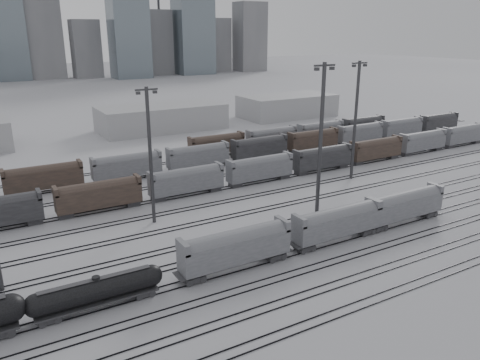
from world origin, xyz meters
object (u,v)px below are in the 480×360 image
hopper_car_b (337,221)px  hopper_car_c (405,204)px  tank_car_b (97,291)px  hopper_car_a (236,246)px  light_mast_c (321,137)px

hopper_car_b → hopper_car_c: hopper_car_c is taller
hopper_car_b → hopper_car_c: bearing=0.0°
hopper_car_c → tank_car_b: bearing=180.0°
hopper_car_a → hopper_car_b: (17.79, 0.00, -0.15)m
hopper_car_b → light_mast_c: light_mast_c is taller
tank_car_b → hopper_car_b: size_ratio=1.04×
tank_car_b → hopper_car_a: hopper_car_a is taller
tank_car_b → light_mast_c: size_ratio=0.61×
hopper_car_a → light_mast_c: bearing=25.1°
hopper_car_a → hopper_car_c: size_ratio=1.04×
hopper_car_c → light_mast_c: light_mast_c is taller
tank_car_b → light_mast_c: (41.08, 10.57, 11.66)m
light_mast_c → hopper_car_c: bearing=-46.2°
hopper_car_c → light_mast_c: (-10.13, 10.57, 10.56)m
hopper_car_b → hopper_car_c: size_ratio=1.00×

